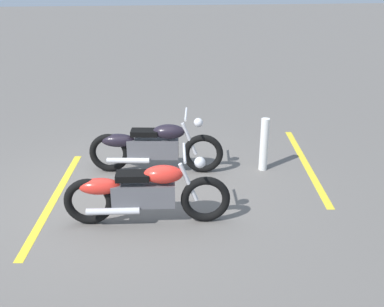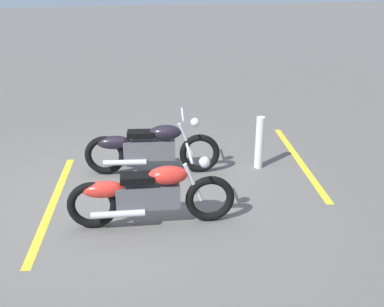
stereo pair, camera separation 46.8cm
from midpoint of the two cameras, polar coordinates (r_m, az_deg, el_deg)
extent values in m
plane|color=#66605B|center=(7.14, -6.68, -5.16)|extent=(60.00, 60.00, 0.00)
torus|color=black|center=(6.30, 3.80, -5.65)|extent=(0.68, 0.15, 0.67)
torus|color=black|center=(6.33, -10.45, -5.85)|extent=(0.68, 0.15, 0.67)
cube|color=#59595E|center=(6.23, -3.82, -5.12)|extent=(0.85, 0.27, 0.32)
ellipsoid|color=red|center=(6.09, -1.35, -2.59)|extent=(0.53, 0.31, 0.24)
ellipsoid|color=red|center=(6.21, -9.13, -4.02)|extent=(0.57, 0.27, 0.22)
cube|color=black|center=(6.11, -5.11, -2.81)|extent=(0.45, 0.26, 0.09)
cylinder|color=silver|center=(6.16, 1.73, -3.57)|extent=(0.27, 0.07, 0.56)
cylinder|color=silver|center=(5.98, 1.30, 0.05)|extent=(0.07, 0.62, 0.04)
sphere|color=silver|center=(6.05, 3.18, -1.14)|extent=(0.15, 0.15, 0.15)
cylinder|color=silver|center=(6.21, -7.53, -7.06)|extent=(0.70, 0.13, 0.09)
torus|color=black|center=(7.72, 3.10, -0.04)|extent=(0.68, 0.19, 0.67)
torus|color=black|center=(7.82, -8.40, 0.05)|extent=(0.68, 0.19, 0.67)
cube|color=#59595E|center=(7.70, -3.07, 0.59)|extent=(0.86, 0.32, 0.32)
ellipsoid|color=black|center=(7.58, -1.08, 2.68)|extent=(0.55, 0.34, 0.24)
ellipsoid|color=black|center=(7.71, -7.33, 1.58)|extent=(0.58, 0.30, 0.22)
cube|color=black|center=(7.61, -4.10, 2.55)|extent=(0.46, 0.29, 0.09)
cylinder|color=silver|center=(7.62, 1.41, 1.78)|extent=(0.27, 0.09, 0.56)
cylinder|color=silver|center=(7.47, 1.05, 4.82)|extent=(0.11, 0.62, 0.04)
sphere|color=silver|center=(7.52, 2.57, 3.79)|extent=(0.15, 0.15, 0.15)
cylinder|color=silver|center=(7.67, -6.10, -0.89)|extent=(0.71, 0.17, 0.09)
cylinder|color=white|center=(7.89, 10.50, 1.07)|extent=(0.14, 0.14, 0.91)
cube|color=yellow|center=(7.24, -14.75, -5.37)|extent=(0.42, 3.20, 0.01)
cube|color=yellow|center=(8.44, 15.32, -1.24)|extent=(0.42, 3.20, 0.01)
camera|label=1|loc=(0.23, 91.94, -0.82)|focal=43.54mm
camera|label=2|loc=(0.23, -88.06, 0.82)|focal=43.54mm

